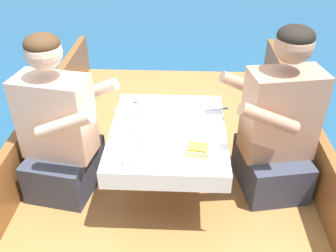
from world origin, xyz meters
name	(u,v)px	position (x,y,z in m)	size (l,w,h in m)	color
ground_plane	(167,230)	(0.00, 0.00, 0.00)	(60.00, 60.00, 0.00)	navy
boat_deck	(167,214)	(0.00, 0.00, 0.15)	(1.88, 3.63, 0.30)	#9E6B38
gunwale_port	(15,170)	(-0.91, 0.00, 0.47)	(0.06, 3.63, 0.35)	brown
gunwale_starboard	(325,179)	(0.91, 0.00, 0.47)	(0.06, 3.63, 0.35)	brown
cockpit_table	(168,135)	(0.00, 0.10, 0.68)	(0.66, 0.81, 0.43)	#B2B2B7
person_port	(60,133)	(-0.63, 0.08, 0.69)	(0.57, 0.52, 0.99)	#333847
person_starboard	(277,130)	(0.63, 0.14, 0.71)	(0.57, 0.52, 1.03)	#333847
plate_sandwich	(198,154)	(0.16, -0.14, 0.73)	(0.21, 0.21, 0.01)	white
plate_bread	(192,103)	(0.14, 0.39, 0.73)	(0.16, 0.16, 0.01)	white
sandwich	(198,150)	(0.16, -0.14, 0.76)	(0.13, 0.11, 0.05)	tan
bowl_port_near	(141,125)	(-0.16, 0.10, 0.75)	(0.12, 0.12, 0.04)	white
bowl_starboard_near	(192,125)	(0.14, 0.11, 0.75)	(0.13, 0.13, 0.04)	white
bowl_center_far	(136,158)	(-0.15, -0.21, 0.75)	(0.14, 0.14, 0.04)	white
bowl_port_far	(152,104)	(-0.11, 0.34, 0.75)	(0.12, 0.12, 0.04)	white
coffee_cup_port	(147,138)	(-0.11, -0.05, 0.76)	(0.10, 0.07, 0.07)	white
coffee_cup_starboard	(163,117)	(-0.03, 0.18, 0.76)	(0.10, 0.07, 0.06)	white
tin_can	(142,112)	(-0.16, 0.23, 0.75)	(0.07, 0.07, 0.05)	silver
utensil_spoon_starboard	(186,114)	(0.10, 0.27, 0.73)	(0.13, 0.13, 0.01)	silver
utensil_fork_starboard	(128,105)	(-0.26, 0.35, 0.73)	(0.14, 0.12, 0.00)	silver
utensil_knife_port	(203,136)	(0.20, 0.04, 0.73)	(0.17, 0.03, 0.00)	silver
utensil_spoon_port	(164,128)	(-0.02, 0.10, 0.73)	(0.04, 0.17, 0.01)	silver
utensil_fork_port	(218,109)	(0.30, 0.33, 0.73)	(0.17, 0.05, 0.00)	silver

